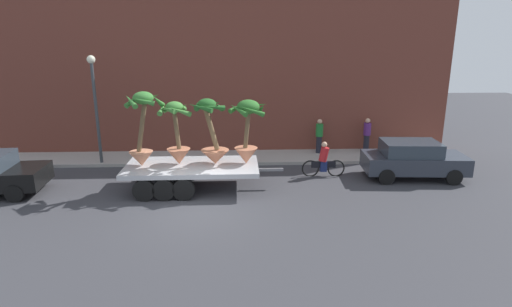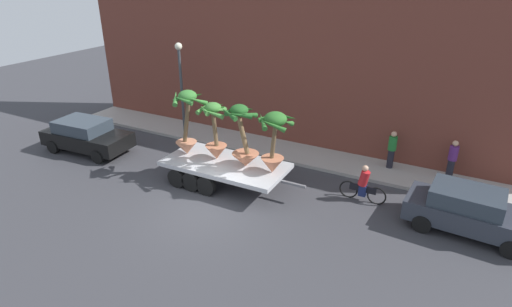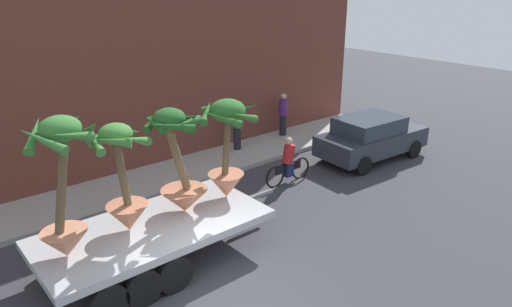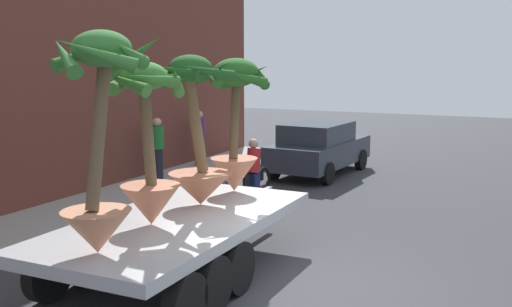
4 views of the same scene
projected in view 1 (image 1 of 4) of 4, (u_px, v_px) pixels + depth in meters
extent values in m
plane|color=#38383D|center=(198.00, 209.00, 14.35)|extent=(60.00, 60.00, 0.00)
cube|color=#A39E99|center=(210.00, 158.00, 20.20)|extent=(24.00, 2.20, 0.15)
cube|color=brown|center=(210.00, 73.00, 20.77)|extent=(24.00, 1.20, 7.97)
cube|color=#B7BABF|center=(192.00, 167.00, 16.06)|extent=(5.11, 2.50, 0.18)
cylinder|color=black|center=(156.00, 170.00, 17.23)|extent=(0.80, 0.22, 0.80)
cylinder|color=black|center=(144.00, 190.00, 15.01)|extent=(0.80, 0.22, 0.80)
cylinder|color=black|center=(173.00, 170.00, 17.26)|extent=(0.80, 0.22, 0.80)
cylinder|color=black|center=(164.00, 190.00, 15.04)|extent=(0.80, 0.22, 0.80)
cylinder|color=black|center=(190.00, 170.00, 17.29)|extent=(0.80, 0.22, 0.80)
cylinder|color=black|center=(184.00, 190.00, 15.07)|extent=(0.80, 0.22, 0.80)
cube|color=slate|center=(271.00, 170.00, 16.24)|extent=(1.00, 0.11, 0.10)
cone|color=#C17251|center=(215.00, 157.00, 16.11)|extent=(1.09, 1.09, 0.55)
cylinder|color=brown|center=(211.00, 128.00, 15.79)|extent=(0.62, 0.19, 1.76)
ellipsoid|color=#235B23|center=(207.00, 104.00, 15.55)|extent=(0.71, 0.71, 0.45)
cone|color=#235B23|center=(219.00, 107.00, 15.52)|extent=(0.34, 0.98, 0.52)
cone|color=#235B23|center=(211.00, 104.00, 15.92)|extent=(0.84, 0.46, 0.38)
cone|color=#235B23|center=(203.00, 105.00, 15.88)|extent=(0.77, 0.50, 0.46)
cone|color=#235B23|center=(197.00, 106.00, 15.53)|extent=(0.23, 0.77, 0.32)
cone|color=#235B23|center=(200.00, 107.00, 15.12)|extent=(0.99, 0.61, 0.38)
cone|color=#235B23|center=(213.00, 107.00, 15.18)|extent=(0.92, 0.68, 0.36)
cone|color=tan|center=(142.00, 159.00, 15.86)|extent=(0.90, 0.90, 0.56)
cylinder|color=brown|center=(142.00, 125.00, 15.51)|extent=(0.55, 0.17, 2.04)
ellipsoid|color=#387A33|center=(143.00, 98.00, 15.24)|extent=(0.76, 0.76, 0.47)
cone|color=#387A33|center=(158.00, 101.00, 15.21)|extent=(0.36, 1.09, 0.65)
cone|color=#387A33|center=(149.00, 98.00, 15.67)|extent=(0.92, 0.44, 0.49)
cone|color=#387A33|center=(134.00, 99.00, 15.48)|extent=(0.65, 0.89, 0.57)
cone|color=#387A33|center=(130.00, 101.00, 14.98)|extent=(0.71, 0.92, 0.50)
cone|color=#387A33|center=(143.00, 101.00, 14.89)|extent=(0.83, 0.37, 0.42)
cone|color=#C17251|center=(246.00, 156.00, 16.14)|extent=(0.90, 0.90, 0.63)
cylinder|color=brown|center=(247.00, 128.00, 15.84)|extent=(0.31, 0.16, 1.60)
ellipsoid|color=#2D6B28|center=(248.00, 107.00, 15.62)|extent=(0.86, 0.86, 0.54)
cone|color=#2D6B28|center=(261.00, 108.00, 15.73)|extent=(0.34, 1.03, 0.58)
cone|color=#2D6B28|center=(254.00, 106.00, 16.11)|extent=(1.09, 0.68, 0.39)
cone|color=#2D6B28|center=(239.00, 107.00, 15.95)|extent=(0.84, 0.86, 0.43)
cone|color=#2D6B28|center=(238.00, 110.00, 15.34)|extent=(0.76, 0.90, 0.45)
cone|color=#2D6B28|center=(252.00, 111.00, 15.21)|extent=(0.98, 0.47, 0.53)
cone|color=#C17251|center=(179.00, 156.00, 16.07)|extent=(0.90, 0.90, 0.61)
cylinder|color=brown|center=(176.00, 128.00, 15.76)|extent=(0.30, 0.17, 1.63)
ellipsoid|color=#428438|center=(174.00, 107.00, 15.54)|extent=(0.68, 0.68, 0.42)
cone|color=#428438|center=(184.00, 108.00, 15.61)|extent=(0.28, 0.75, 0.36)
cone|color=#428438|center=(179.00, 108.00, 15.90)|extent=(0.78, 0.45, 0.45)
cone|color=#428438|center=(172.00, 107.00, 15.89)|extent=(0.78, 0.46, 0.42)
cone|color=#428438|center=(162.00, 109.00, 15.57)|extent=(0.27, 0.94, 0.44)
cone|color=#428438|center=(167.00, 109.00, 15.25)|extent=(0.75, 0.60, 0.31)
cone|color=#428438|center=(179.00, 111.00, 15.19)|extent=(0.91, 0.65, 0.53)
torus|color=black|center=(336.00, 168.00, 17.71)|extent=(0.74, 0.07, 0.74)
torus|color=black|center=(310.00, 169.00, 17.68)|extent=(0.74, 0.07, 0.74)
cube|color=black|center=(323.00, 164.00, 17.65)|extent=(1.04, 0.07, 0.28)
cylinder|color=red|center=(324.00, 154.00, 17.53)|extent=(0.45, 0.34, 0.65)
sphere|color=tan|center=(324.00, 145.00, 17.41)|extent=(0.24, 0.24, 0.24)
cube|color=navy|center=(323.00, 166.00, 17.67)|extent=(0.28, 0.24, 0.44)
cube|color=#2D333D|center=(414.00, 163.00, 17.39)|extent=(4.24, 2.04, 0.70)
cube|color=#2D3842|center=(410.00, 148.00, 17.22)|extent=(2.37, 1.74, 0.56)
cylinder|color=black|center=(437.00, 165.00, 18.25)|extent=(0.65, 0.24, 0.64)
cylinder|color=black|center=(454.00, 177.00, 16.65)|extent=(0.65, 0.24, 0.64)
cylinder|color=black|center=(376.00, 164.00, 18.32)|extent=(0.65, 0.24, 0.64)
cylinder|color=black|center=(387.00, 177.00, 16.71)|extent=(0.65, 0.24, 0.64)
cylinder|color=black|center=(35.00, 177.00, 16.62)|extent=(0.65, 0.24, 0.64)
cylinder|color=black|center=(15.00, 194.00, 14.92)|extent=(0.65, 0.24, 0.64)
cylinder|color=black|center=(366.00, 143.00, 20.90)|extent=(0.28, 0.28, 0.85)
cylinder|color=#51236B|center=(367.00, 129.00, 20.71)|extent=(0.36, 0.36, 0.62)
sphere|color=tan|center=(368.00, 121.00, 20.59)|extent=(0.24, 0.24, 0.24)
cylinder|color=black|center=(319.00, 145.00, 20.68)|extent=(0.28, 0.28, 0.85)
cylinder|color=#1E702D|center=(319.00, 130.00, 20.49)|extent=(0.36, 0.36, 0.62)
sphere|color=tan|center=(320.00, 122.00, 20.37)|extent=(0.24, 0.24, 0.24)
cylinder|color=#383D42|center=(97.00, 114.00, 18.60)|extent=(0.14, 0.14, 4.50)
sphere|color=#EAEACC|center=(91.00, 59.00, 17.96)|extent=(0.36, 0.36, 0.36)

